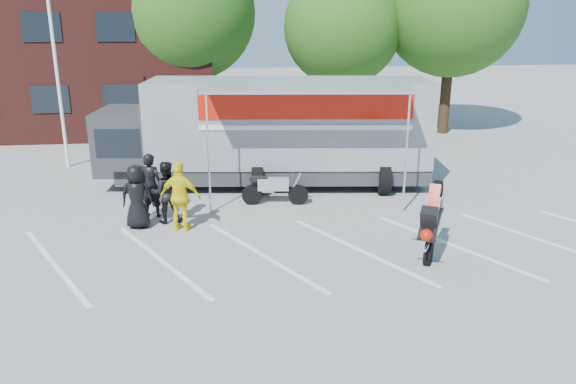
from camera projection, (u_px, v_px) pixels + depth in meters
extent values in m
plane|color=gray|center=(256.00, 273.00, 12.51)|extent=(100.00, 100.00, 0.00)
cube|color=white|center=(254.00, 255.00, 13.45)|extent=(18.09, 13.33, 0.01)
cube|color=#4C1D18|center=(27.00, 57.00, 27.38)|extent=(18.00, 8.00, 7.00)
cylinder|color=white|center=(55.00, 59.00, 20.04)|extent=(0.12, 0.12, 8.00)
cylinder|color=#382314|center=(193.00, 99.00, 26.94)|extent=(0.50, 0.50, 3.24)
sphere|color=#204711|center=(189.00, 13.00, 25.74)|extent=(6.12, 6.12, 6.12)
cylinder|color=#382314|center=(340.00, 103.00, 26.83)|extent=(0.50, 0.50, 2.88)
sphere|color=#204711|center=(343.00, 27.00, 25.76)|extent=(5.44, 5.44, 5.44)
cylinder|color=#382314|center=(445.00, 97.00, 26.83)|extent=(0.50, 0.50, 3.42)
sphere|color=#204711|center=(453.00, 6.00, 25.56)|extent=(6.46, 6.46, 6.46)
imported|color=black|center=(137.00, 197.00, 14.95)|extent=(0.90, 0.63, 1.74)
imported|color=black|center=(151.00, 185.00, 15.77)|extent=(0.76, 0.60, 1.85)
imported|color=black|center=(166.00, 192.00, 15.34)|extent=(0.91, 0.75, 1.73)
imported|color=#FFE80D|center=(180.00, 197.00, 14.74)|extent=(1.18, 0.75, 1.87)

